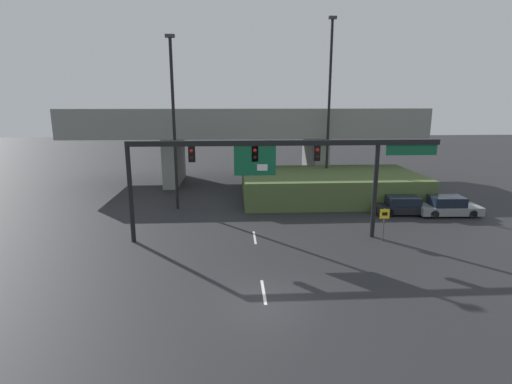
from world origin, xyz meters
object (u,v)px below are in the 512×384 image
(highway_light_pole_far, at_px, (174,121))
(highway_light_pole_near, at_px, (329,104))
(signal_gantry, at_px, (277,159))
(parked_sedan_mid_right, at_px, (448,207))
(parked_sedan_near_right, at_px, (404,206))
(speed_limit_sign, at_px, (384,220))

(highway_light_pole_far, bearing_deg, highway_light_pole_near, 20.23)
(signal_gantry, height_order, parked_sedan_mid_right, signal_gantry)
(highway_light_pole_near, relative_size, parked_sedan_near_right, 3.35)
(parked_sedan_near_right, bearing_deg, highway_light_pole_near, 123.81)
(speed_limit_sign, bearing_deg, highway_light_pole_near, 92.23)
(highway_light_pole_near, relative_size, highway_light_pole_far, 1.17)
(signal_gantry, bearing_deg, highway_light_pole_far, 133.07)
(highway_light_pole_near, height_order, parked_sedan_near_right, highway_light_pole_near)
(speed_limit_sign, height_order, highway_light_pole_near, highway_light_pole_near)
(speed_limit_sign, bearing_deg, highway_light_pole_far, 148.46)
(highway_light_pole_far, relative_size, parked_sedan_mid_right, 2.83)
(parked_sedan_mid_right, bearing_deg, speed_limit_sign, -141.00)
(highway_light_pole_far, height_order, parked_sedan_mid_right, highway_light_pole_far)
(highway_light_pole_far, distance_m, parked_sedan_near_right, 18.94)
(parked_sedan_near_right, bearing_deg, signal_gantry, -150.47)
(highway_light_pole_far, distance_m, parked_sedan_mid_right, 21.98)
(parked_sedan_near_right, relative_size, parked_sedan_mid_right, 0.99)
(signal_gantry, xyz_separation_m, highway_light_pole_far, (-7.17, 7.67, 1.90))
(parked_sedan_near_right, bearing_deg, speed_limit_sign, -119.43)
(signal_gantry, relative_size, speed_limit_sign, 9.00)
(highway_light_pole_near, bearing_deg, parked_sedan_near_right, -60.14)
(signal_gantry, relative_size, highway_light_pole_near, 1.22)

